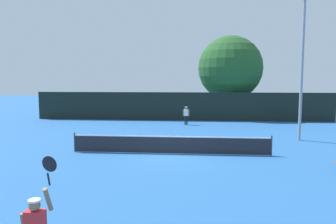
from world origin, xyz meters
name	(u,v)px	position (x,y,z in m)	size (l,w,h in m)	color
ground_plane	(170,154)	(0.00, 0.00, 0.00)	(120.00, 120.00, 0.00)	#235693
tennis_net	(170,144)	(0.00, 0.00, 0.51)	(10.70, 0.08, 1.07)	#232328
perimeter_fence	(182,106)	(0.00, 14.17, 1.38)	(29.01, 0.12, 2.75)	black
player_receiving	(186,114)	(0.52, 11.20, 0.97)	(0.57, 0.23, 1.59)	white
tennis_ball	(144,155)	(-1.33, -0.66, 0.03)	(0.07, 0.07, 0.07)	#CCE033
light_pole	(302,58)	(8.15, 4.53, 5.38)	(1.18, 0.28, 9.60)	gray
large_tree	(230,68)	(4.98, 17.59, 5.20)	(6.77, 6.77, 8.59)	brown
parked_car_near	(116,107)	(-8.13, 20.39, 0.78)	(2.44, 4.41, 1.69)	red
parked_car_mid	(245,108)	(6.91, 19.87, 0.78)	(2.26, 4.35, 1.69)	white
parked_car_far	(271,106)	(10.41, 22.14, 0.78)	(2.02, 4.25, 1.69)	black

